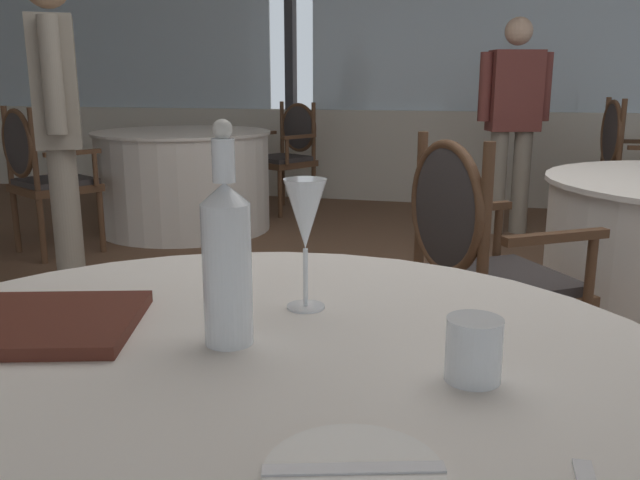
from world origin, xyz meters
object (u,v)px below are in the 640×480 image
at_px(water_tumbler, 474,349).
at_px(dining_chair_1_0, 288,148).
at_px(menu_book, 44,323).
at_px(diner_person_0, 58,119).
at_px(diner_person_1, 513,114).
at_px(dining_chair_1_1, 40,170).
at_px(dining_chair_3_0, 626,159).
at_px(side_plate, 354,474).
at_px(dining_chair_0_1, 477,257).
at_px(wine_glass, 305,217).
at_px(water_bottle, 227,258).

distance_m(water_tumbler, dining_chair_1_0, 5.08).
height_order(menu_book, diner_person_0, diner_person_0).
relative_size(dining_chair_1_0, diner_person_1, 0.60).
distance_m(dining_chair_1_1, dining_chair_3_0, 3.98).
bearing_deg(side_plate, menu_book, 153.87).
bearing_deg(dining_chair_3_0, diner_person_0, -148.54).
bearing_deg(menu_book, side_plate, -43.00).
xyz_separation_m(side_plate, dining_chair_1_1, (-2.72, 3.11, -0.19)).
bearing_deg(dining_chair_1_0, water_tumbler, 49.54).
xyz_separation_m(dining_chair_0_1, dining_chair_1_1, (-2.79, 1.46, 0.01)).
bearing_deg(water_tumbler, diner_person_0, 135.32).
bearing_deg(diner_person_0, dining_chair_1_0, -129.57).
bearing_deg(side_plate, wine_glass, 111.29).
xyz_separation_m(water_bottle, water_tumbler, (0.35, -0.04, -0.09)).
xyz_separation_m(menu_book, dining_chair_3_0, (1.55, 4.26, -0.18)).
xyz_separation_m(dining_chair_1_1, dining_chair_3_0, (3.72, 1.41, 0.02)).
xyz_separation_m(water_bottle, dining_chair_3_0, (1.25, 4.23, -0.30)).
bearing_deg(water_bottle, dining_chair_1_1, 131.23).
height_order(side_plate, diner_person_0, diner_person_0).
bearing_deg(water_tumbler, dining_chair_3_0, 78.04).
xyz_separation_m(side_plate, water_bottle, (-0.25, 0.29, 0.12)).
bearing_deg(dining_chair_1_0, menu_book, 42.49).
height_order(side_plate, water_bottle, water_bottle).
relative_size(wine_glass, menu_book, 0.78).
height_order(water_bottle, dining_chair_1_1, water_bottle).
bearing_deg(diner_person_0, side_plate, 97.01).
distance_m(dining_chair_1_0, diner_person_1, 1.95).
height_order(side_plate, dining_chair_1_1, dining_chair_1_1).
xyz_separation_m(dining_chair_3_0, diner_person_0, (-2.94, -2.25, 0.36)).
bearing_deg(menu_book, dining_chair_3_0, 53.15).
height_order(dining_chair_0_1, dining_chair_1_1, dining_chair_1_1).
distance_m(water_bottle, dining_chair_3_0, 4.42).
xyz_separation_m(side_plate, dining_chair_1_0, (-1.64, 5.02, -0.21)).
xyz_separation_m(water_tumbler, dining_chair_1_0, (-1.74, 4.77, -0.25)).
bearing_deg(dining_chair_1_0, side_plate, 47.57).
bearing_deg(dining_chair_0_1, dining_chair_1_1, 118.03).
distance_m(water_tumbler, dining_chair_3_0, 4.37).
bearing_deg(dining_chair_1_1, diner_person_0, -107.74).
distance_m(water_bottle, diner_person_1, 4.30).
distance_m(menu_book, dining_chair_0_1, 1.53).
height_order(dining_chair_1_1, diner_person_0, diner_person_0).
distance_m(dining_chair_1_1, diner_person_0, 1.21).
xyz_separation_m(dining_chair_0_1, dining_chair_1_0, (-1.72, 3.37, -0.00)).
relative_size(dining_chair_1_0, diner_person_0, 0.57).
relative_size(side_plate, wine_glass, 0.81).
bearing_deg(water_bottle, menu_book, -175.71).
xyz_separation_m(dining_chair_1_0, diner_person_0, (-0.29, -2.75, 0.40)).
xyz_separation_m(dining_chair_1_1, diner_person_0, (0.78, -0.84, 0.38)).
height_order(dining_chair_1_1, dining_chair_3_0, dining_chair_3_0).
distance_m(wine_glass, diner_person_1, 4.12).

